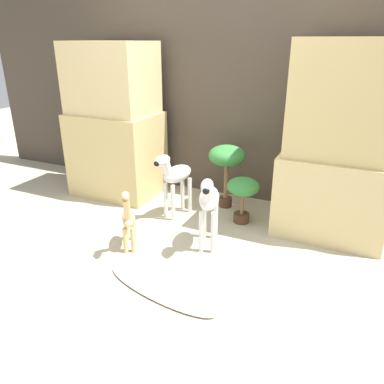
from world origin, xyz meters
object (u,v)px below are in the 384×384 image
at_px(zebra_left, 175,176).
at_px(surfboard, 159,288).
at_px(giraffe_figurine, 128,219).
at_px(potted_palm_front, 227,159).
at_px(zebra_right, 209,201).
at_px(potted_palm_back, 243,190).

bearing_deg(zebra_left, surfboard, -68.35).
height_order(giraffe_figurine, potted_palm_front, potted_palm_front).
bearing_deg(zebra_right, potted_palm_front, 100.41).
xyz_separation_m(zebra_right, surfboard, (-0.08, -0.69, -0.40)).
relative_size(potted_palm_front, potted_palm_back, 1.47).
relative_size(potted_palm_back, surfboard, 0.47).
bearing_deg(potted_palm_back, potted_palm_front, 133.69).
bearing_deg(potted_palm_front, surfboard, -87.21).
height_order(potted_palm_front, surfboard, potted_palm_front).
bearing_deg(surfboard, giraffe_figurine, 141.48).
bearing_deg(zebra_right, giraffe_figurine, -153.10).
relative_size(giraffe_figurine, potted_palm_front, 0.88).
distance_m(potted_palm_front, potted_palm_back, 0.43).
bearing_deg(giraffe_figurine, zebra_left, 85.13).
height_order(giraffe_figurine, surfboard, giraffe_figurine).
relative_size(zebra_right, giraffe_figurine, 1.15).
bearing_deg(potted_palm_back, surfboard, -98.65).
distance_m(zebra_left, giraffe_figurine, 0.72).
height_order(potted_palm_front, potted_palm_back, potted_palm_front).
bearing_deg(potted_palm_back, giraffe_figurine, -128.90).
bearing_deg(surfboard, potted_palm_front, 92.79).
bearing_deg(potted_palm_front, giraffe_figurine, -110.55).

